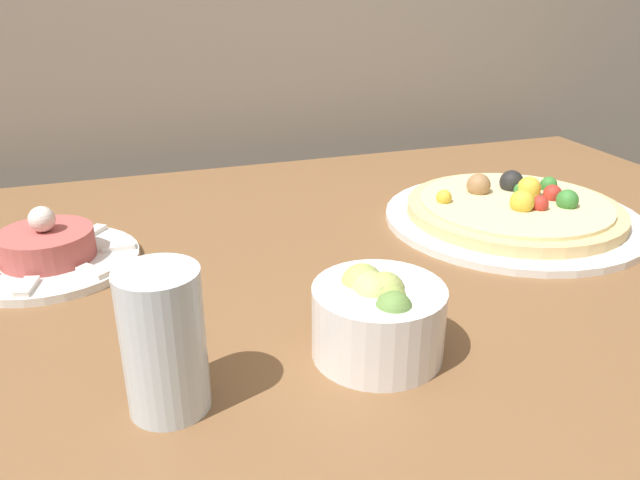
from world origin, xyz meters
name	(u,v)px	position (x,y,z in m)	size (l,w,h in m)	color
dining_table	(312,328)	(0.00, 0.43, 0.68)	(1.40, 0.85, 0.78)	brown
pizza_plate	(514,211)	(0.31, 0.46, 0.80)	(0.36, 0.36, 0.06)	white
tartare_plate	(48,252)	(-0.30, 0.51, 0.80)	(0.21, 0.21, 0.08)	white
small_bowl	(378,315)	(-0.01, 0.21, 0.82)	(0.12, 0.12, 0.08)	white
drinking_glass	(164,342)	(-0.20, 0.20, 0.84)	(0.07, 0.07, 0.12)	silver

